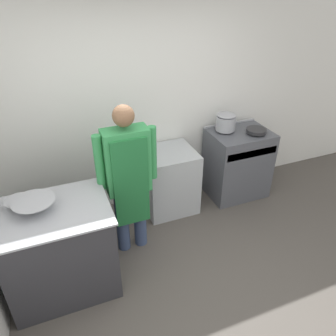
{
  "coord_description": "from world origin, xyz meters",
  "views": [
    {
      "loc": [
        -1.06,
        -1.75,
        2.73
      ],
      "look_at": [
        0.05,
        1.03,
        0.94
      ],
      "focal_mm": 35.0,
      "sensor_mm": 36.0,
      "label": 1
    }
  ],
  "objects_px": {
    "fridge_unit": "(169,180)",
    "stove": "(237,163)",
    "saute_pan": "(256,131)",
    "person_cook": "(128,174)",
    "stock_pot": "(226,122)",
    "mixing_bowl": "(34,205)"
  },
  "relations": [
    {
      "from": "mixing_bowl",
      "to": "fridge_unit",
      "type": "bearing_deg",
      "value": 25.16
    },
    {
      "from": "stove",
      "to": "person_cook",
      "type": "bearing_deg",
      "value": -163.26
    },
    {
      "from": "stock_pot",
      "to": "person_cook",
      "type": "bearing_deg",
      "value": -157.76
    },
    {
      "from": "stove",
      "to": "fridge_unit",
      "type": "bearing_deg",
      "value": 178.5
    },
    {
      "from": "fridge_unit",
      "to": "saute_pan",
      "type": "relative_size",
      "value": 3.21
    },
    {
      "from": "fridge_unit",
      "to": "mixing_bowl",
      "type": "distance_m",
      "value": 1.82
    },
    {
      "from": "person_cook",
      "to": "stock_pot",
      "type": "bearing_deg",
      "value": 22.24
    },
    {
      "from": "stove",
      "to": "stock_pot",
      "type": "distance_m",
      "value": 0.64
    },
    {
      "from": "person_cook",
      "to": "stock_pot",
      "type": "distance_m",
      "value": 1.61
    },
    {
      "from": "fridge_unit",
      "to": "stove",
      "type": "bearing_deg",
      "value": -1.5
    },
    {
      "from": "stove",
      "to": "fridge_unit",
      "type": "xyz_separation_m",
      "value": [
        -1.0,
        0.03,
        -0.06
      ]
    },
    {
      "from": "stove",
      "to": "fridge_unit",
      "type": "relative_size",
      "value": 1.15
    },
    {
      "from": "fridge_unit",
      "to": "stock_pot",
      "type": "relative_size",
      "value": 3.29
    },
    {
      "from": "saute_pan",
      "to": "stove",
      "type": "bearing_deg",
      "value": 146.32
    },
    {
      "from": "fridge_unit",
      "to": "saute_pan",
      "type": "distance_m",
      "value": 1.3
    },
    {
      "from": "stock_pot",
      "to": "saute_pan",
      "type": "xyz_separation_m",
      "value": [
        0.33,
        -0.21,
        -0.09
      ]
    },
    {
      "from": "fridge_unit",
      "to": "saute_pan",
      "type": "height_order",
      "value": "saute_pan"
    },
    {
      "from": "fridge_unit",
      "to": "stock_pot",
      "type": "bearing_deg",
      "value": 5.62
    },
    {
      "from": "stock_pot",
      "to": "stove",
      "type": "bearing_deg",
      "value": -31.16
    },
    {
      "from": "mixing_bowl",
      "to": "stock_pot",
      "type": "bearing_deg",
      "value": 18.86
    },
    {
      "from": "saute_pan",
      "to": "fridge_unit",
      "type": "bearing_deg",
      "value": 173.54
    },
    {
      "from": "stove",
      "to": "mixing_bowl",
      "type": "bearing_deg",
      "value": -164.56
    }
  ]
}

